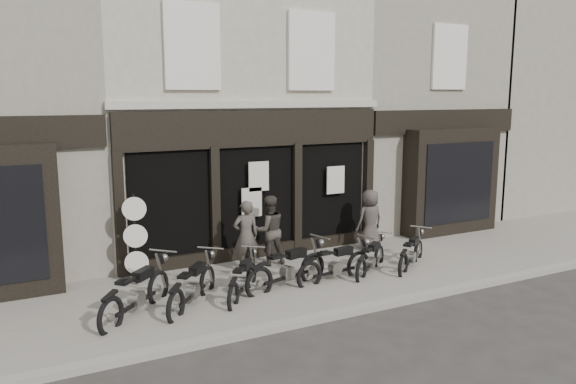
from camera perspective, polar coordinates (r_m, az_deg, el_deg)
name	(u,v)px	position (r m, az deg, el deg)	size (l,w,h in m)	color
ground_plane	(314,296)	(12.33, 2.62, -10.47)	(90.00, 90.00, 0.00)	#2D2B28
pavement	(294,281)	(13.05, 0.61, -9.02)	(30.00, 4.20, 0.12)	slate
kerb	(346,312)	(11.32, 5.87, -12.06)	(30.00, 0.25, 0.13)	gray
central_building	(214,102)	(16.98, -7.55, 9.06)	(7.30, 6.22, 8.34)	#BBB4A0
neighbour_right	(387,102)	(20.03, 10.05, 8.97)	(5.60, 6.73, 8.34)	gray
filler_right	(544,100)	(25.88, 24.53, 8.52)	(11.00, 6.00, 8.20)	gray
motorcycle_0	(137,297)	(11.35, -15.10, -10.25)	(1.86, 1.81, 1.12)	black
motorcycle_1	(193,290)	(11.59, -9.63, -9.75)	(1.67, 1.79, 1.06)	black
motorcycle_2	(243,283)	(11.97, -4.59, -9.19)	(1.45, 1.68, 0.96)	black
motorcycle_3	(288,272)	(12.46, -0.02, -8.13)	(2.25, 0.88, 1.09)	black
motorcycle_4	(335,267)	(12.94, 4.84, -7.63)	(2.11, 0.58, 1.01)	black
motorcycle_5	(371,261)	(13.61, 8.40, -6.99)	(1.67, 1.32, 0.92)	black
motorcycle_6	(411,256)	(14.17, 12.41, -6.38)	(1.74, 1.35, 0.96)	black
man_left	(246,236)	(13.42, -4.29, -4.45)	(0.62, 0.41, 1.71)	#433E37
man_centre	(269,230)	(13.89, -1.96, -3.89)	(0.84, 0.66, 1.73)	#3B3630
man_right	(370,220)	(15.41, 8.33, -2.79)	(0.80, 0.52, 1.65)	#403936
advert_sign_post	(136,243)	(12.88, -15.23, -5.03)	(0.51, 0.34, 2.16)	black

